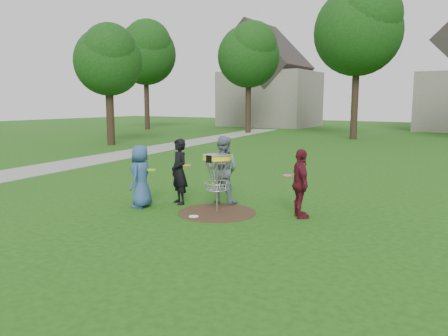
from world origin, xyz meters
The scene contains 11 objects.
ground centered at (0.00, 0.00, 0.00)m, with size 100.00×100.00×0.00m, color #19470F.
dirt_patch centered at (0.00, 0.00, 0.00)m, with size 1.80×1.80×0.01m, color #47331E.
concrete_path centered at (-10.00, 8.00, 0.01)m, with size 2.20×40.00×0.02m, color #9E9E99.
player_blue centered at (-1.85, -0.52, 0.75)m, with size 0.74×0.48×1.51m, color #2D4D7D.
player_black centered at (-1.28, 0.24, 0.81)m, with size 0.59×0.39×1.63m, color black.
player_grey centered at (-0.43, 0.92, 0.84)m, with size 0.82×0.64×1.69m, color slate.
player_maroon centered at (1.78, 0.61, 0.76)m, with size 0.89×0.37×1.52m, color #58141F.
disc_on_grass centered at (-0.23, -0.60, 0.01)m, with size 0.22×0.22×0.02m, color white.
disc_golf_basket centered at (0.00, 0.00, 1.02)m, with size 0.66×0.67×1.38m.
held_discs centered at (-0.34, 0.23, 0.97)m, with size 3.31×1.33×0.13m.
tree_row centered at (0.44, 20.67, 6.21)m, with size 51.20×17.42×9.90m.
Camera 1 is at (5.35, -8.18, 2.53)m, focal length 35.00 mm.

